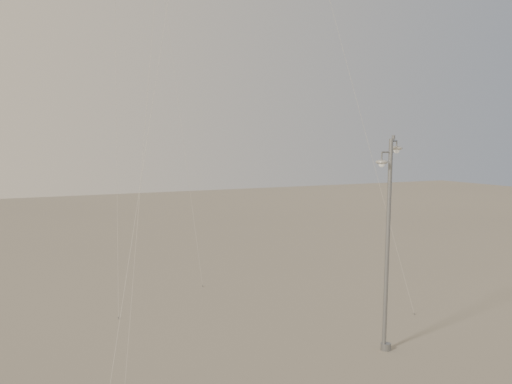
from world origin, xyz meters
name	(u,v)px	position (x,y,z in m)	size (l,w,h in m)	color
street_lamp	(388,237)	(5.62, 1.79, 4.82)	(1.53, 0.83, 9.03)	gray
kite_3	(167,13)	(-3.17, 4.10, 13.62)	(7.03, 10.24, 19.30)	maroon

